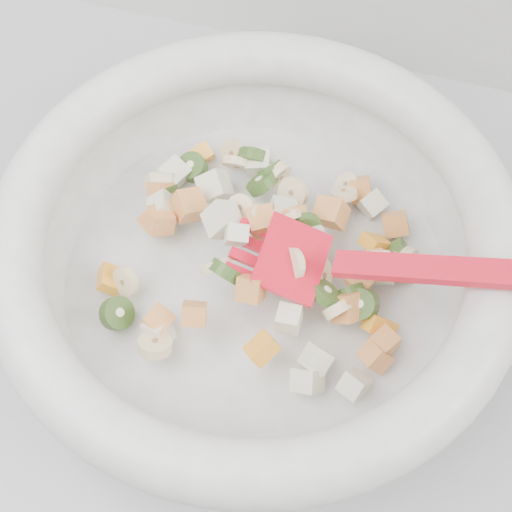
# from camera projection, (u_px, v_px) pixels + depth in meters

# --- Properties ---
(counter) EXTENTS (2.00, 0.60, 0.90)m
(counter) POSITION_uv_depth(u_px,v_px,m) (255.00, 436.00, 0.99)
(counter) COLOR #95959A
(counter) RESTS_ON ground
(mixing_bowl) EXTENTS (0.45, 0.40, 0.14)m
(mixing_bowl) POSITION_uv_depth(u_px,v_px,m) (257.00, 247.00, 0.55)
(mixing_bowl) COLOR white
(mixing_bowl) RESTS_ON counter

